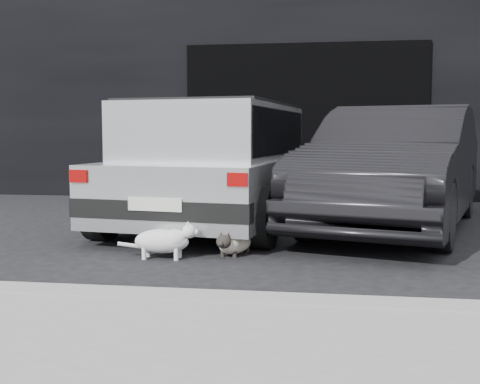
# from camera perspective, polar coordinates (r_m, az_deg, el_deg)

# --- Properties ---
(ground) EXTENTS (80.00, 80.00, 0.00)m
(ground) POSITION_cam_1_polar(r_m,az_deg,el_deg) (6.42, -4.47, -4.41)
(ground) COLOR black
(ground) RESTS_ON ground
(building_facade) EXTENTS (34.00, 4.00, 5.00)m
(building_facade) POSITION_cam_1_polar(r_m,az_deg,el_deg) (12.24, 6.64, 12.04)
(building_facade) COLOR black
(building_facade) RESTS_ON ground
(garage_opening) EXTENTS (4.00, 0.10, 2.60)m
(garage_opening) POSITION_cam_1_polar(r_m,az_deg,el_deg) (10.16, 6.17, 6.60)
(garage_opening) COLOR black
(garage_opening) RESTS_ON ground
(curb) EXTENTS (18.00, 0.25, 0.12)m
(curb) POSITION_cam_1_polar(r_m,az_deg,el_deg) (3.73, 1.58, -10.75)
(curb) COLOR gray
(curb) RESTS_ON ground
(silver_hatchback) EXTENTS (2.38, 4.19, 1.47)m
(silver_hatchback) POSITION_cam_1_polar(r_m,az_deg,el_deg) (7.25, -1.98, 3.13)
(silver_hatchback) COLOR silver
(silver_hatchback) RESTS_ON ground
(second_car) EXTENTS (2.65, 4.61, 1.44)m
(second_car) POSITION_cam_1_polar(r_m,az_deg,el_deg) (7.23, 14.62, 2.29)
(second_car) COLOR black
(second_car) RESTS_ON ground
(cat_siamese) EXTENTS (0.36, 0.70, 0.25)m
(cat_siamese) POSITION_cam_1_polar(r_m,az_deg,el_deg) (5.51, -0.64, -4.87)
(cat_siamese) COLOR beige
(cat_siamese) RESTS_ON ground
(cat_white) EXTENTS (0.74, 0.25, 0.34)m
(cat_white) POSITION_cam_1_polar(r_m,az_deg,el_deg) (5.39, -7.08, -4.56)
(cat_white) COLOR silver
(cat_white) RESTS_ON ground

